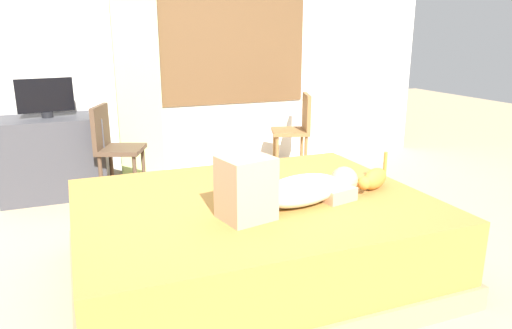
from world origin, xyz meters
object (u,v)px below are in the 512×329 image
tv_monitor (45,97)px  chair_spare (297,127)px  cat (373,179)px  desk (53,157)px  bed (253,238)px  chair_by_desk (113,144)px  cup (92,110)px  person_lying (288,189)px

tv_monitor → chair_spare: 2.46m
cat → desk: size_ratio=0.36×
bed → chair_spare: bearing=57.0°
chair_by_desk → bed: bearing=-70.7°
chair_spare → tv_monitor: bearing=175.8°
bed → cup: (-0.78, 2.13, 0.53)m
person_lying → chair_spare: chair_spare is taller
desk → chair_by_desk: 0.61m
cat → chair_by_desk: size_ratio=0.37×
person_lying → cup: size_ratio=11.51×
tv_monitor → chair_spare: bearing=-4.2°
cat → tv_monitor: tv_monitor is taller
bed → chair_by_desk: (-0.64, 1.83, 0.25)m
cup → chair_by_desk: chair_by_desk is taller
cat → chair_by_desk: 2.41m
person_lying → tv_monitor: tv_monitor is taller
person_lying → cup: 2.52m
tv_monitor → chair_by_desk: bearing=-28.9°
cat → chair_by_desk: (-1.42, 1.95, -0.08)m
person_lying → desk: size_ratio=1.05×
desk → tv_monitor: 0.55m
desk → cat: bearing=-49.1°
desk → cup: cup is taller
person_lying → chair_by_desk: bearing=110.7°
bed → cup: 2.33m
person_lying → desk: person_lying is taller
bed → cat: cat is taller
person_lying → cup: (-0.91, 2.34, 0.15)m
person_lying → chair_by_desk: (-0.77, 2.04, -0.12)m
person_lying → desk: (-1.29, 2.33, -0.26)m
tv_monitor → chair_spare: (2.42, -0.18, -0.41)m
bed → tv_monitor: tv_monitor is taller
bed → cat: 0.85m
person_lying → tv_monitor: bearing=119.0°
desk → tv_monitor: bearing=180.0°
cat → tv_monitor: (-1.94, 2.24, 0.34)m
desk → chair_by_desk: (0.52, -0.29, 0.14)m
desk → cup: bearing=1.9°
chair_by_desk → desk: bearing=151.0°
person_lying → chair_by_desk: 2.19m
person_lying → cup: bearing=111.1°
person_lying → chair_by_desk: size_ratio=1.09×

